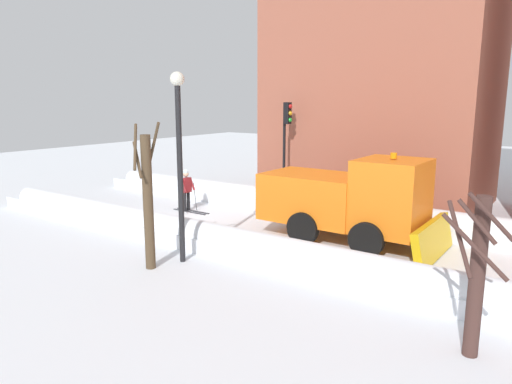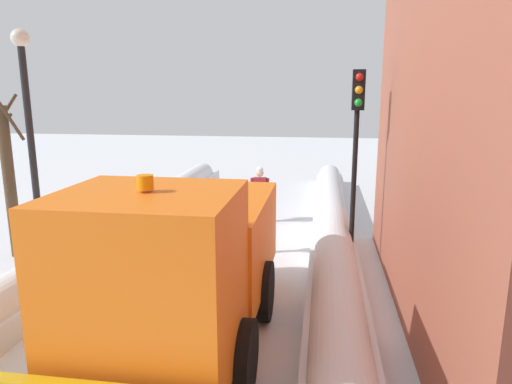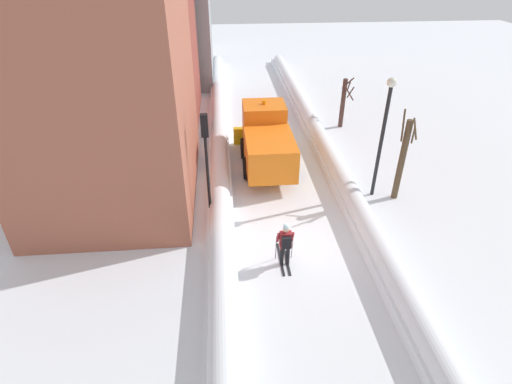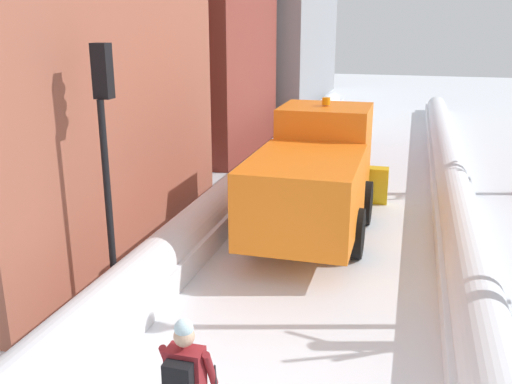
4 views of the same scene
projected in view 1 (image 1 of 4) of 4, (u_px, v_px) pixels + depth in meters
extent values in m
plane|color=white|center=(448.00, 266.00, 13.66)|extent=(80.00, 80.00, 0.00)
cube|color=white|center=(470.00, 234.00, 15.93)|extent=(1.10, 36.00, 0.51)
cylinder|color=white|center=(471.00, 227.00, 15.88)|extent=(0.90, 34.20, 0.90)
cube|color=white|center=(418.00, 291.00, 11.29)|extent=(1.10, 36.00, 0.46)
cylinder|color=white|center=(418.00, 282.00, 11.25)|extent=(0.90, 34.20, 0.90)
cube|color=orange|center=(315.00, 197.00, 16.39)|extent=(2.30, 3.40, 1.60)
cube|color=orange|center=(391.00, 196.00, 14.79)|extent=(2.20, 2.00, 2.30)
cube|color=black|center=(424.00, 183.00, 14.15)|extent=(1.85, 0.06, 1.01)
cube|color=gold|center=(433.00, 240.00, 14.25)|extent=(3.20, 0.46, 1.13)
cylinder|color=orange|center=(394.00, 156.00, 14.54)|extent=(0.20, 0.20, 0.18)
cylinder|color=black|center=(393.00, 224.00, 16.11)|extent=(0.25, 1.10, 1.10)
cylinder|color=black|center=(366.00, 240.00, 14.27)|extent=(0.25, 1.10, 1.10)
cylinder|color=black|center=(334.00, 215.00, 17.36)|extent=(0.25, 1.10, 1.10)
cylinder|color=black|center=(303.00, 229.00, 15.52)|extent=(0.25, 1.10, 1.10)
cylinder|color=black|center=(188.00, 201.00, 20.36)|extent=(0.14, 0.14, 0.82)
cylinder|color=black|center=(185.00, 202.00, 20.19)|extent=(0.14, 0.14, 0.82)
cube|color=maroon|center=(186.00, 185.00, 20.13)|extent=(0.42, 0.26, 0.62)
cube|color=black|center=(183.00, 184.00, 20.25)|extent=(0.32, 0.16, 0.44)
sphere|color=tan|center=(186.00, 174.00, 20.04)|extent=(0.24, 0.24, 0.24)
sphere|color=silver|center=(186.00, 172.00, 20.02)|extent=(0.22, 0.22, 0.22)
cylinder|color=maroon|center=(192.00, 184.00, 20.28)|extent=(0.09, 0.33, 0.56)
cylinder|color=maroon|center=(184.00, 185.00, 19.86)|extent=(0.09, 0.33, 0.56)
cube|color=black|center=(193.00, 211.00, 20.30)|extent=(0.09, 1.80, 0.03)
cube|color=black|center=(189.00, 212.00, 20.12)|extent=(0.09, 1.80, 0.03)
cylinder|color=#262628|center=(195.00, 197.00, 20.35)|extent=(0.02, 0.19, 1.19)
cylinder|color=#262628|center=(185.00, 199.00, 19.87)|extent=(0.02, 0.19, 1.19)
cylinder|color=black|center=(284.00, 167.00, 20.35)|extent=(0.12, 0.12, 3.70)
cube|color=black|center=(287.00, 113.00, 19.82)|extent=(0.28, 0.24, 0.90)
sphere|color=red|center=(290.00, 106.00, 19.70)|extent=(0.18, 0.18, 0.18)
sphere|color=gold|center=(290.00, 113.00, 19.75)|extent=(0.18, 0.18, 0.18)
sphere|color=green|center=(290.00, 120.00, 19.80)|extent=(0.18, 0.18, 0.18)
cylinder|color=black|center=(180.00, 177.00, 13.54)|extent=(0.16, 0.16, 5.10)
sphere|color=silver|center=(177.00, 79.00, 13.01)|extent=(0.40, 0.40, 0.40)
cylinder|color=#4E3C28|center=(148.00, 203.00, 13.12)|extent=(0.28, 0.28, 3.79)
cylinder|color=#4E3C28|center=(135.00, 147.00, 12.79)|extent=(0.65, 0.61, 1.23)
cylinder|color=#4E3C28|center=(138.00, 160.00, 12.79)|extent=(0.39, 0.65, 0.97)
cylinder|color=#4E3C28|center=(154.00, 144.00, 12.94)|extent=(0.30, 0.73, 1.22)
cylinder|color=#462D27|center=(477.00, 278.00, 8.61)|extent=(0.28, 0.28, 3.06)
cylinder|color=#462D27|center=(474.00, 247.00, 8.17)|extent=(0.13, 1.18, 1.05)
cylinder|color=#462D27|center=(459.00, 238.00, 8.48)|extent=(0.93, 0.70, 1.20)
cylinder|color=#462D27|center=(477.00, 222.00, 8.24)|extent=(0.19, 0.73, 0.75)
cylinder|color=#462D27|center=(492.00, 217.00, 8.09)|extent=(0.52, 0.74, 0.90)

